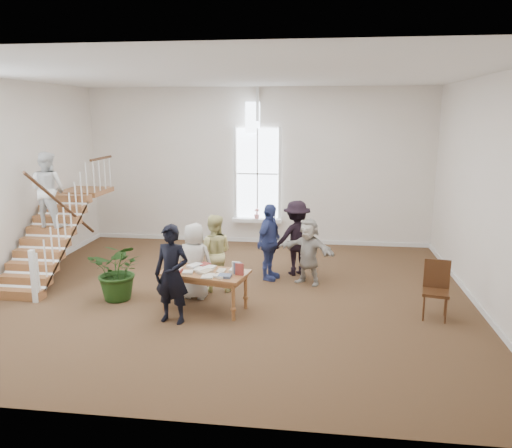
# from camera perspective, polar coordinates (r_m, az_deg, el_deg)

# --- Properties ---
(ground) EXTENTS (10.00, 10.00, 0.00)m
(ground) POSITION_cam_1_polar(r_m,az_deg,el_deg) (10.71, -2.86, -8.04)
(ground) COLOR #4E301E
(ground) RESTS_ON ground
(room_shell) EXTENTS (10.49, 10.00, 10.00)m
(room_shell) POSITION_cam_1_polar(r_m,az_deg,el_deg) (14.76, 0.14, -0.63)
(room_shell) COLOR silver
(room_shell) RESTS_ON ground
(staircase) EXTENTS (1.10, 4.10, 2.92)m
(staircase) POSITION_cam_1_polar(r_m,az_deg,el_deg) (12.45, -22.38, 1.68)
(staircase) COLOR brown
(staircase) RESTS_ON ground
(library_table) EXTENTS (1.80, 1.17, 0.84)m
(library_table) POSITION_cam_1_polar(r_m,az_deg,el_deg) (9.75, -5.94, -5.85)
(library_table) COLOR brown
(library_table) RESTS_ON ground
(police_officer) EXTENTS (0.73, 0.55, 1.83)m
(police_officer) POSITION_cam_1_polar(r_m,az_deg,el_deg) (9.20, -9.59, -5.68)
(police_officer) COLOR black
(police_officer) RESTS_ON ground
(elderly_woman) EXTENTS (0.83, 0.59, 1.59)m
(elderly_woman) POSITION_cam_1_polar(r_m,az_deg,el_deg) (10.35, -7.04, -4.22)
(elderly_woman) COLOR beige
(elderly_woman) RESTS_ON ground
(person_yellow) EXTENTS (0.87, 0.71, 1.67)m
(person_yellow) POSITION_cam_1_polar(r_m,az_deg,el_deg) (10.74, -4.83, -3.31)
(person_yellow) COLOR #DCD589
(person_yellow) RESTS_ON ground
(woman_cluster_a) EXTENTS (0.75, 1.12, 1.77)m
(woman_cluster_a) POSITION_cam_1_polar(r_m,az_deg,el_deg) (11.41, 1.52, -2.08)
(woman_cluster_a) COLOR navy
(woman_cluster_a) RESTS_ON ground
(woman_cluster_b) EXTENTS (1.32, 1.10, 1.78)m
(woman_cluster_b) POSITION_cam_1_polar(r_m,az_deg,el_deg) (11.80, 4.64, -1.60)
(woman_cluster_b) COLOR black
(woman_cluster_b) RESTS_ON ground
(woman_cluster_c) EXTENTS (1.44, 1.04, 1.50)m
(woman_cluster_c) POSITION_cam_1_polar(r_m,az_deg,el_deg) (11.20, 6.00, -3.13)
(woman_cluster_c) COLOR #B7B0A5
(woman_cluster_c) RESTS_ON ground
(floor_plant) EXTENTS (1.14, 0.99, 1.24)m
(floor_plant) POSITION_cam_1_polar(r_m,az_deg,el_deg) (10.61, -15.38, -5.14)
(floor_plant) COLOR #1C3B12
(floor_plant) RESTS_ON ground
(side_chair) EXTENTS (0.56, 0.56, 1.09)m
(side_chair) POSITION_cam_1_polar(r_m,az_deg,el_deg) (9.97, 19.90, -6.62)
(side_chair) COLOR #37230F
(side_chair) RESTS_ON ground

